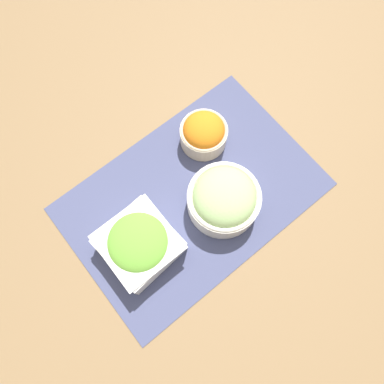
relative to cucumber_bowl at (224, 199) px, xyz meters
The scene contains 5 objects.
ground_plane 0.09m from the cucumber_bowl, 124.45° to the left, with size 3.00×3.00×0.00m, color olive.
placemat 0.09m from the cucumber_bowl, 124.45° to the left, with size 0.56×0.38×0.00m.
cucumber_bowl is the anchor object (origin of this frame).
lettuce_bowl 0.20m from the cucumber_bowl, 169.69° to the left, with size 0.15×0.15×0.08m.
carrot_bowl 0.17m from the cucumber_bowl, 65.68° to the left, with size 0.11×0.11×0.08m.
Camera 1 is at (-0.16, -0.19, 0.82)m, focal length 35.00 mm.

